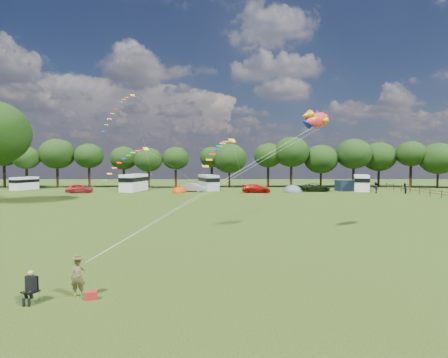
{
  "coord_description": "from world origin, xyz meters",
  "views": [
    {
      "loc": [
        -0.36,
        -20.77,
        5.38
      ],
      "look_at": [
        0.0,
        8.0,
        4.0
      ],
      "focal_mm": 30.0,
      "sensor_mm": 36.0,
      "label": 1
    }
  ],
  "objects_px": {
    "car_c": "(256,189)",
    "kite_flyer": "(78,278)",
    "car_d": "(315,188)",
    "campervan_d": "(361,182)",
    "fish_kite": "(315,120)",
    "walker_a": "(404,188)",
    "campervan_a": "(25,183)",
    "camp_chair": "(31,283)",
    "tent_orange": "(179,193)",
    "tent_greyblue": "(292,192)",
    "walker_b": "(376,187)",
    "car_a": "(79,189)",
    "campervan_c": "(209,182)",
    "car_b": "(194,187)",
    "campervan_b": "(134,182)"
  },
  "relations": [
    {
      "from": "car_c",
      "to": "kite_flyer",
      "type": "relative_size",
      "value": 3.06
    },
    {
      "from": "car_d",
      "to": "campervan_d",
      "type": "relative_size",
      "value": 0.81
    },
    {
      "from": "fish_kite",
      "to": "walker_a",
      "type": "height_order",
      "value": "fish_kite"
    },
    {
      "from": "campervan_a",
      "to": "camp_chair",
      "type": "relative_size",
      "value": 4.23
    },
    {
      "from": "car_d",
      "to": "tent_orange",
      "type": "xyz_separation_m",
      "value": [
        -23.87,
        -2.2,
        -0.69
      ]
    },
    {
      "from": "tent_orange",
      "to": "tent_greyblue",
      "type": "xyz_separation_m",
      "value": [
        19.49,
        0.72,
        -0.0
      ]
    },
    {
      "from": "campervan_a",
      "to": "walker_b",
      "type": "relative_size",
      "value": 2.75
    },
    {
      "from": "car_a",
      "to": "car_d",
      "type": "distance_m",
      "value": 40.71
    },
    {
      "from": "car_a",
      "to": "car_d",
      "type": "xyz_separation_m",
      "value": [
        40.64,
        2.5,
        -0.04
      ]
    },
    {
      "from": "campervan_a",
      "to": "walker_b",
      "type": "height_order",
      "value": "campervan_a"
    },
    {
      "from": "car_c",
      "to": "campervan_a",
      "type": "height_order",
      "value": "campervan_a"
    },
    {
      "from": "kite_flyer",
      "to": "walker_a",
      "type": "distance_m",
      "value": 58.91
    },
    {
      "from": "car_d",
      "to": "fish_kite",
      "type": "xyz_separation_m",
      "value": [
        -9.83,
        -37.64,
        7.75
      ]
    },
    {
      "from": "car_c",
      "to": "camp_chair",
      "type": "height_order",
      "value": "car_c"
    },
    {
      "from": "campervan_c",
      "to": "tent_orange",
      "type": "relative_size",
      "value": 2.22
    },
    {
      "from": "car_b",
      "to": "campervan_d",
      "type": "height_order",
      "value": "campervan_d"
    },
    {
      "from": "tent_orange",
      "to": "car_d",
      "type": "bearing_deg",
      "value": 5.28
    },
    {
      "from": "walker_b",
      "to": "car_c",
      "type": "bearing_deg",
      "value": -34.88
    },
    {
      "from": "campervan_c",
      "to": "walker_b",
      "type": "distance_m",
      "value": 29.09
    },
    {
      "from": "car_d",
      "to": "walker_a",
      "type": "bearing_deg",
      "value": -105.97
    },
    {
      "from": "car_b",
      "to": "walker_a",
      "type": "height_order",
      "value": "walker_a"
    },
    {
      "from": "car_c",
      "to": "fish_kite",
      "type": "xyz_separation_m",
      "value": [
        0.9,
        -35.28,
        7.76
      ]
    },
    {
      "from": "car_a",
      "to": "tent_orange",
      "type": "distance_m",
      "value": 16.79
    },
    {
      "from": "campervan_b",
      "to": "campervan_c",
      "type": "height_order",
      "value": "campervan_b"
    },
    {
      "from": "car_b",
      "to": "car_d",
      "type": "height_order",
      "value": "car_b"
    },
    {
      "from": "camp_chair",
      "to": "campervan_c",
      "type": "bearing_deg",
      "value": 108.78
    },
    {
      "from": "tent_greyblue",
      "to": "walker_b",
      "type": "bearing_deg",
      "value": -9.24
    },
    {
      "from": "car_b",
      "to": "campervan_b",
      "type": "bearing_deg",
      "value": 107.34
    },
    {
      "from": "campervan_d",
      "to": "tent_orange",
      "type": "distance_m",
      "value": 32.72
    },
    {
      "from": "car_b",
      "to": "campervan_a",
      "type": "relative_size",
      "value": 0.8
    },
    {
      "from": "walker_b",
      "to": "fish_kite",
      "type": "bearing_deg",
      "value": 29.67
    },
    {
      "from": "tent_greyblue",
      "to": "campervan_a",
      "type": "bearing_deg",
      "value": 173.19
    },
    {
      "from": "car_a",
      "to": "tent_orange",
      "type": "bearing_deg",
      "value": -100.37
    },
    {
      "from": "camp_chair",
      "to": "fish_kite",
      "type": "bearing_deg",
      "value": 68.58
    },
    {
      "from": "tent_orange",
      "to": "campervan_c",
      "type": "bearing_deg",
      "value": 49.06
    },
    {
      "from": "tent_greyblue",
      "to": "camp_chair",
      "type": "bearing_deg",
      "value": -111.49
    },
    {
      "from": "car_a",
      "to": "kite_flyer",
      "type": "height_order",
      "value": "kite_flyer"
    },
    {
      "from": "campervan_a",
      "to": "campervan_b",
      "type": "distance_m",
      "value": 21.4
    },
    {
      "from": "tent_orange",
      "to": "fish_kite",
      "type": "relative_size",
      "value": 0.91
    },
    {
      "from": "tent_orange",
      "to": "camp_chair",
      "type": "relative_size",
      "value": 2.24
    },
    {
      "from": "car_d",
      "to": "walker_a",
      "type": "distance_m",
      "value": 14.35
    },
    {
      "from": "car_c",
      "to": "walker_b",
      "type": "height_order",
      "value": "walker_b"
    },
    {
      "from": "fish_kite",
      "to": "campervan_a",
      "type": "bearing_deg",
      "value": 97.02
    },
    {
      "from": "camp_chair",
      "to": "walker_a",
      "type": "distance_m",
      "value": 60.35
    },
    {
      "from": "car_c",
      "to": "campervan_a",
      "type": "distance_m",
      "value": 43.2
    },
    {
      "from": "car_d",
      "to": "walker_b",
      "type": "bearing_deg",
      "value": -109.24
    },
    {
      "from": "car_a",
      "to": "kite_flyer",
      "type": "xyz_separation_m",
      "value": [
        18.04,
        -48.56,
        0.01
      ]
    },
    {
      "from": "fish_kite",
      "to": "campervan_d",
      "type": "bearing_deg",
      "value": 25.56
    },
    {
      "from": "campervan_a",
      "to": "camp_chair",
      "type": "height_order",
      "value": "campervan_a"
    },
    {
      "from": "car_a",
      "to": "tent_greyblue",
      "type": "bearing_deg",
      "value": -99.77
    }
  ]
}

